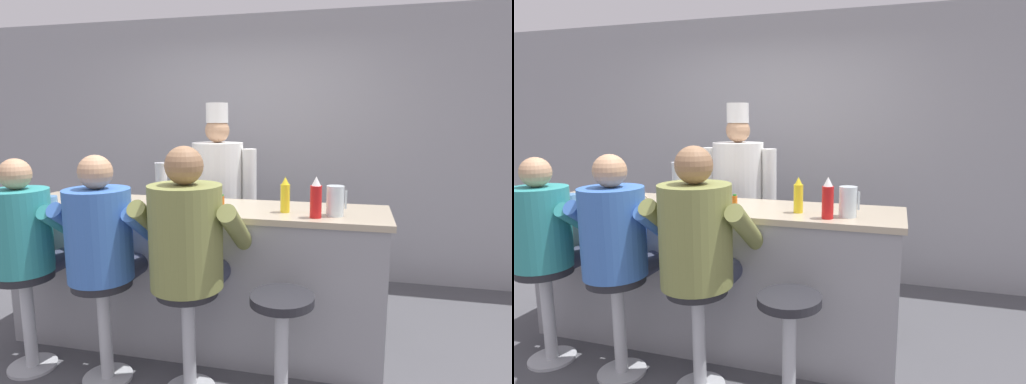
{
  "view_description": "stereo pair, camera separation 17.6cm",
  "coord_description": "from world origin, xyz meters",
  "views": [
    {
      "loc": [
        1.11,
        -2.49,
        1.64
      ],
      "look_at": [
        0.47,
        0.28,
        1.16
      ],
      "focal_mm": 30.0,
      "sensor_mm": 36.0,
      "label": 1
    },
    {
      "loc": [
        1.28,
        -2.44,
        1.64
      ],
      "look_at": [
        0.47,
        0.28,
        1.16
      ],
      "focal_mm": 30.0,
      "sensor_mm": 36.0,
      "label": 2
    }
  ],
  "objects": [
    {
      "name": "cook_in_whites_near",
      "position": [
        -0.07,
        1.09,
        0.98
      ],
      "size": [
        0.7,
        0.45,
        1.79
      ],
      "color": "#232328",
      "rests_on": "ground_plane"
    },
    {
      "name": "ground_plane",
      "position": [
        0.0,
        0.0,
        0.0
      ],
      "size": [
        20.0,
        20.0,
        0.0
      ],
      "primitive_type": "plane",
      "color": "#4C4C51"
    },
    {
      "name": "wall_back",
      "position": [
        0.0,
        1.93,
        1.35
      ],
      "size": [
        10.0,
        0.06,
        2.7
      ],
      "color": "#99999E",
      "rests_on": "ground_plane"
    },
    {
      "name": "mustard_bottle_yellow",
      "position": [
        0.67,
        0.24,
        1.15
      ],
      "size": [
        0.06,
        0.06,
        0.24
      ],
      "color": "yellow",
      "rests_on": "diner_counter"
    },
    {
      "name": "diner_counter",
      "position": [
        0.0,
        0.32,
        0.52
      ],
      "size": [
        2.72,
        0.63,
        1.04
      ],
      "color": "gray",
      "rests_on": "ground_plane"
    },
    {
      "name": "diner_seated_olive",
      "position": [
        0.18,
        -0.22,
        0.93
      ],
      "size": [
        0.65,
        0.64,
        1.5
      ],
      "color": "#B2B5BA",
      "rests_on": "ground_plane"
    },
    {
      "name": "breakfast_plate",
      "position": [
        0.05,
        0.34,
        1.06
      ],
      "size": [
        0.24,
        0.24,
        0.05
      ],
      "color": "white",
      "rests_on": "diner_counter"
    },
    {
      "name": "cup_stack_steel",
      "position": [
        -0.21,
        0.26,
        1.2
      ],
      "size": [
        0.09,
        0.09,
        0.31
      ],
      "color": "#B7BABF",
      "rests_on": "diner_counter"
    },
    {
      "name": "empty_stool_round",
      "position": [
        0.74,
        -0.26,
        0.45
      ],
      "size": [
        0.36,
        0.36,
        0.68
      ],
      "color": "#B2B5BA",
      "rests_on": "ground_plane"
    },
    {
      "name": "diner_seated_blue",
      "position": [
        -0.38,
        -0.23,
        0.9
      ],
      "size": [
        0.6,
        0.59,
        1.44
      ],
      "color": "#B2B5BA",
      "rests_on": "ground_plane"
    },
    {
      "name": "cereal_bowl",
      "position": [
        -1.03,
        0.11,
        1.07
      ],
      "size": [
        0.13,
        0.13,
        0.06
      ],
      "color": "#4C7FB7",
      "rests_on": "diner_counter"
    },
    {
      "name": "ketchup_bottle_red",
      "position": [
        0.88,
        0.12,
        1.16
      ],
      "size": [
        0.07,
        0.07,
        0.26
      ],
      "color": "red",
      "rests_on": "diner_counter"
    },
    {
      "name": "coffee_mug_tan",
      "position": [
        -0.47,
        0.14,
        1.09
      ],
      "size": [
        0.13,
        0.08,
        0.09
      ],
      "color": "beige",
      "rests_on": "diner_counter"
    },
    {
      "name": "hot_sauce_bottle_orange",
      "position": [
        0.28,
        0.1,
        1.1
      ],
      "size": [
        0.03,
        0.03,
        0.13
      ],
      "color": "orange",
      "rests_on": "diner_counter"
    },
    {
      "name": "diner_seated_teal",
      "position": [
        -0.95,
        -0.23,
        0.89
      ],
      "size": [
        0.58,
        0.57,
        1.41
      ],
      "color": "#B2B5BA",
      "rests_on": "ground_plane"
    },
    {
      "name": "water_pitcher_clear",
      "position": [
        1.0,
        0.21,
        1.14
      ],
      "size": [
        0.13,
        0.11,
        0.19
      ],
      "color": "silver",
      "rests_on": "diner_counter"
    }
  ]
}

